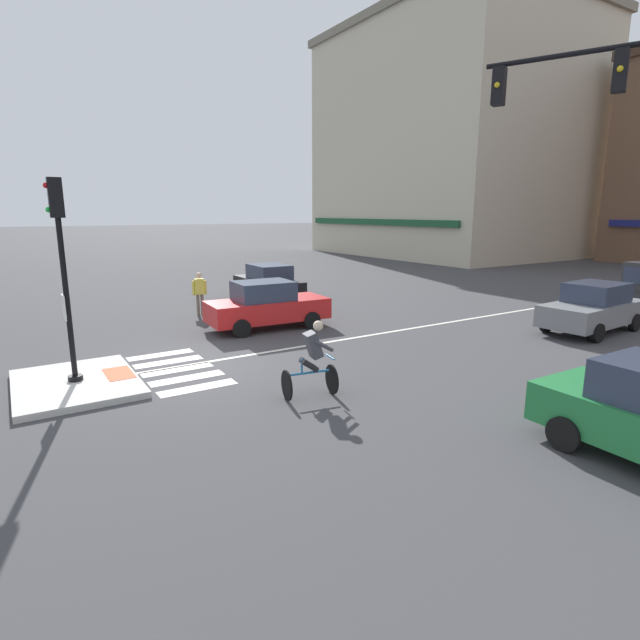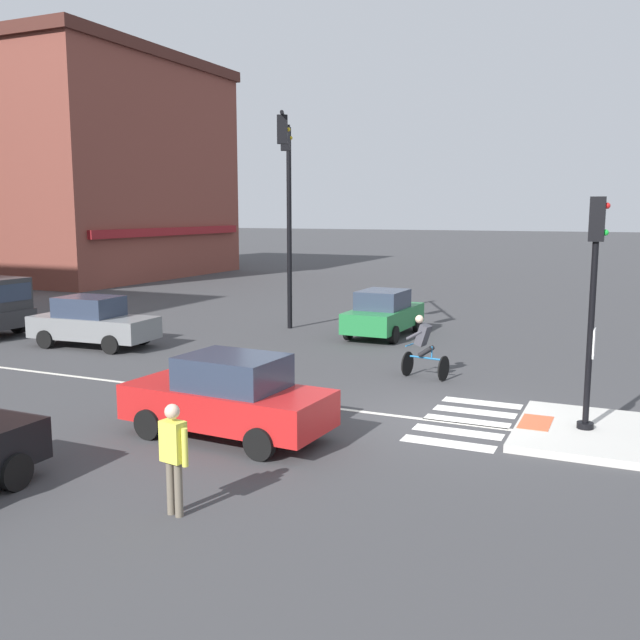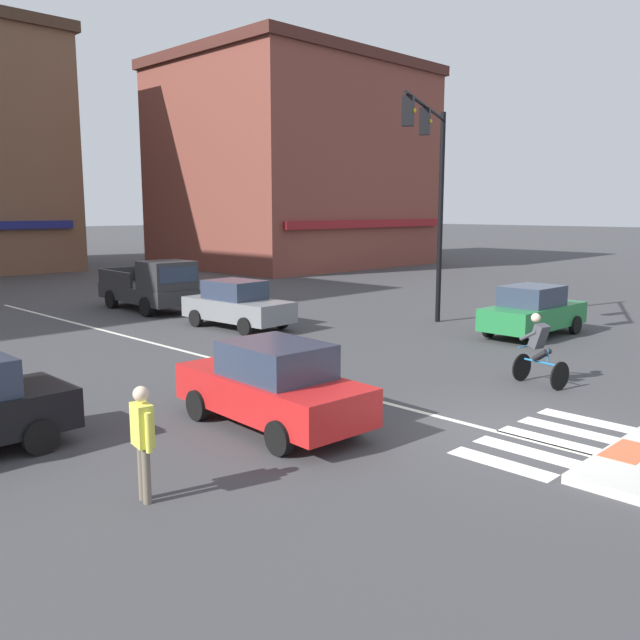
{
  "view_description": "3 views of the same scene",
  "coord_description": "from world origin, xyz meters",
  "px_view_note": "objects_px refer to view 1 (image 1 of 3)",
  "views": [
    {
      "loc": [
        12.19,
        -3.92,
        3.94
      ],
      "look_at": [
        0.39,
        3.55,
        0.9
      ],
      "focal_mm": 27.88,
      "sensor_mm": 36.0,
      "label": 1
    },
    {
      "loc": [
        -14.44,
        -3.63,
        4.38
      ],
      "look_at": [
        -0.2,
        2.78,
        1.98
      ],
      "focal_mm": 39.81,
      "sensor_mm": 36.0,
      "label": 2
    },
    {
      "loc": [
        -11.0,
        -5.71,
        4.06
      ],
      "look_at": [
        0.21,
        5.38,
        1.46
      ],
      "focal_mm": 37.75,
      "sensor_mm": 36.0,
      "label": 3
    }
  ],
  "objects_px": {
    "car_black_cross_left": "(268,283)",
    "pedestrian_at_curb_left": "(199,290)",
    "car_red_westbound_near": "(267,305)",
    "cyclist": "(312,358)",
    "signal_pole": "(62,262)",
    "car_grey_eastbound_far": "(593,308)"
  },
  "relations": [
    {
      "from": "car_black_cross_left",
      "to": "pedestrian_at_curb_left",
      "type": "distance_m",
      "value": 4.0
    },
    {
      "from": "car_red_westbound_near",
      "to": "cyclist",
      "type": "height_order",
      "value": "cyclist"
    },
    {
      "from": "car_red_westbound_near",
      "to": "cyclist",
      "type": "relative_size",
      "value": 2.5
    },
    {
      "from": "cyclist",
      "to": "pedestrian_at_curb_left",
      "type": "distance_m",
      "value": 9.88
    },
    {
      "from": "signal_pole",
      "to": "car_black_cross_left",
      "type": "bearing_deg",
      "value": 131.53
    },
    {
      "from": "car_red_westbound_near",
      "to": "car_grey_eastbound_far",
      "type": "distance_m",
      "value": 10.97
    },
    {
      "from": "car_grey_eastbound_far",
      "to": "cyclist",
      "type": "height_order",
      "value": "cyclist"
    },
    {
      "from": "signal_pole",
      "to": "car_red_westbound_near",
      "type": "height_order",
      "value": "signal_pole"
    },
    {
      "from": "car_black_cross_left",
      "to": "cyclist",
      "type": "relative_size",
      "value": 2.45
    },
    {
      "from": "car_black_cross_left",
      "to": "car_red_westbound_near",
      "type": "relative_size",
      "value": 0.98
    },
    {
      "from": "signal_pole",
      "to": "car_grey_eastbound_far",
      "type": "relative_size",
      "value": 1.08
    },
    {
      "from": "signal_pole",
      "to": "car_red_westbound_near",
      "type": "xyz_separation_m",
      "value": [
        -2.95,
        6.37,
        -2.06
      ]
    },
    {
      "from": "car_red_westbound_near",
      "to": "car_grey_eastbound_far",
      "type": "bearing_deg",
      "value": 55.11
    },
    {
      "from": "car_black_cross_left",
      "to": "car_grey_eastbound_far",
      "type": "relative_size",
      "value": 0.98
    },
    {
      "from": "car_grey_eastbound_far",
      "to": "car_black_cross_left",
      "type": "bearing_deg",
      "value": -149.95
    },
    {
      "from": "car_red_westbound_near",
      "to": "car_black_cross_left",
      "type": "bearing_deg",
      "value": 152.83
    },
    {
      "from": "signal_pole",
      "to": "car_black_cross_left",
      "type": "relative_size",
      "value": 1.1
    },
    {
      "from": "car_black_cross_left",
      "to": "car_grey_eastbound_far",
      "type": "bearing_deg",
      "value": 30.05
    },
    {
      "from": "car_black_cross_left",
      "to": "signal_pole",
      "type": "bearing_deg",
      "value": -48.47
    },
    {
      "from": "car_grey_eastbound_far",
      "to": "cyclist",
      "type": "relative_size",
      "value": 2.49
    },
    {
      "from": "cyclist",
      "to": "car_red_westbound_near",
      "type": "bearing_deg",
      "value": 162.07
    },
    {
      "from": "car_black_cross_left",
      "to": "car_grey_eastbound_far",
      "type": "height_order",
      "value": "same"
    }
  ]
}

